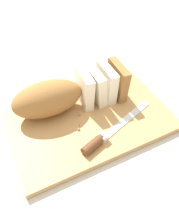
# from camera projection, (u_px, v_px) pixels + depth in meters

# --- Properties ---
(ground_plane) EXTENTS (3.00, 3.00, 0.00)m
(ground_plane) POSITION_uv_depth(u_px,v_px,m) (90.00, 124.00, 0.69)
(ground_plane) COLOR beige
(cutting_board) EXTENTS (0.46, 0.28, 0.02)m
(cutting_board) POSITION_uv_depth(u_px,v_px,m) (90.00, 121.00, 0.68)
(cutting_board) COLOR tan
(cutting_board) RESTS_ON ground_plane
(bread_loaf) EXTENTS (0.34, 0.12, 0.11)m
(bread_loaf) POSITION_uv_depth(u_px,v_px,m) (66.00, 93.00, 0.67)
(bread_loaf) COLOR #996633
(bread_loaf) RESTS_ON cutting_board
(bread_knife) EXTENTS (0.26, 0.10, 0.02)m
(bread_knife) POSITION_uv_depth(u_px,v_px,m) (101.00, 138.00, 0.62)
(bread_knife) COLOR silver
(bread_knife) RESTS_ON cutting_board
(crumb_near_knife) EXTENTS (0.01, 0.01, 0.01)m
(crumb_near_knife) POSITION_uv_depth(u_px,v_px,m) (79.00, 115.00, 0.68)
(crumb_near_knife) COLOR #A8753D
(crumb_near_knife) RESTS_ON cutting_board
(crumb_near_loaf) EXTENTS (0.01, 0.01, 0.01)m
(crumb_near_loaf) POSITION_uv_depth(u_px,v_px,m) (79.00, 129.00, 0.65)
(crumb_near_loaf) COLOR #A8753D
(crumb_near_loaf) RESTS_ON cutting_board
(crumb_stray_left) EXTENTS (0.00, 0.00, 0.00)m
(crumb_stray_left) POSITION_uv_depth(u_px,v_px,m) (79.00, 125.00, 0.66)
(crumb_stray_left) COLOR #A8753D
(crumb_stray_left) RESTS_ON cutting_board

